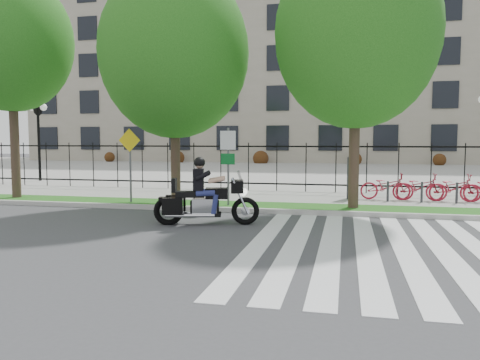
# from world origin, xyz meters

# --- Properties ---
(ground) EXTENTS (120.00, 120.00, 0.00)m
(ground) POSITION_xyz_m (0.00, 0.00, 0.00)
(ground) COLOR #3D3D3F
(ground) RESTS_ON ground
(curb) EXTENTS (60.00, 0.20, 0.15)m
(curb) POSITION_xyz_m (0.00, 4.10, 0.07)
(curb) COLOR #A8A59E
(curb) RESTS_ON ground
(grass_verge) EXTENTS (60.00, 1.50, 0.15)m
(grass_verge) POSITION_xyz_m (0.00, 4.95, 0.07)
(grass_verge) COLOR #1F5715
(grass_verge) RESTS_ON ground
(sidewalk) EXTENTS (60.00, 3.50, 0.15)m
(sidewalk) POSITION_xyz_m (0.00, 7.45, 0.07)
(sidewalk) COLOR #97968E
(sidewalk) RESTS_ON ground
(plaza) EXTENTS (80.00, 34.00, 0.10)m
(plaza) POSITION_xyz_m (0.00, 25.00, 0.05)
(plaza) COLOR #97968E
(plaza) RESTS_ON ground
(crosswalk_stripes) EXTENTS (5.70, 8.00, 0.01)m
(crosswalk_stripes) POSITION_xyz_m (4.83, 0.00, 0.01)
(crosswalk_stripes) COLOR silver
(crosswalk_stripes) RESTS_ON ground
(iron_fence) EXTENTS (30.00, 0.06, 2.00)m
(iron_fence) POSITION_xyz_m (0.00, 9.20, 1.15)
(iron_fence) COLOR black
(iron_fence) RESTS_ON sidewalk
(office_building) EXTENTS (60.00, 21.90, 20.15)m
(office_building) POSITION_xyz_m (0.00, 44.92, 9.97)
(office_building) COLOR gray
(office_building) RESTS_ON ground
(lamp_post_left) EXTENTS (1.06, 0.70, 4.25)m
(lamp_post_left) POSITION_xyz_m (-12.00, 12.00, 3.21)
(lamp_post_left) COLOR black
(lamp_post_left) RESTS_ON ground
(street_tree_0) EXTENTS (4.38, 4.38, 8.17)m
(street_tree_0) POSITION_xyz_m (-7.88, 4.95, 5.79)
(street_tree_0) COLOR #33251C
(street_tree_0) RESTS_ON grass_verge
(street_tree_1) EXTENTS (4.97, 4.97, 7.87)m
(street_tree_1) POSITION_xyz_m (-1.64, 4.95, 5.16)
(street_tree_1) COLOR #33251C
(street_tree_1) RESTS_ON grass_verge
(street_tree_2) EXTENTS (4.99, 4.99, 8.19)m
(street_tree_2) POSITION_xyz_m (4.23, 4.95, 5.46)
(street_tree_2) COLOR #33251C
(street_tree_2) RESTS_ON grass_verge
(sign_pole_regulatory) EXTENTS (0.50, 0.09, 2.50)m
(sign_pole_regulatory) POSITION_xyz_m (0.29, 4.58, 1.74)
(sign_pole_regulatory) COLOR #59595B
(sign_pole_regulatory) RESTS_ON grass_verge
(sign_pole_warning) EXTENTS (0.78, 0.09, 2.49)m
(sign_pole_warning) POSITION_xyz_m (-3.13, 4.58, 1.74)
(sign_pole_warning) COLOR #59595B
(sign_pole_warning) RESTS_ON grass_verge
(motorcycle_rider) EXTENTS (2.78, 1.17, 2.18)m
(motorcycle_rider) POSITION_xyz_m (0.38, 1.84, 0.72)
(motorcycle_rider) COLOR black
(motorcycle_rider) RESTS_ON ground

